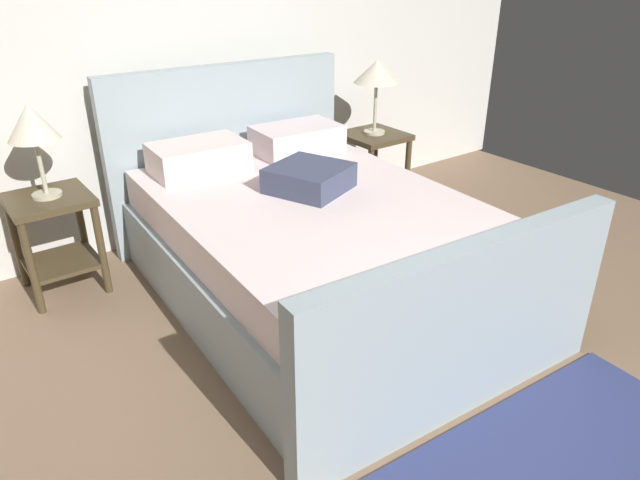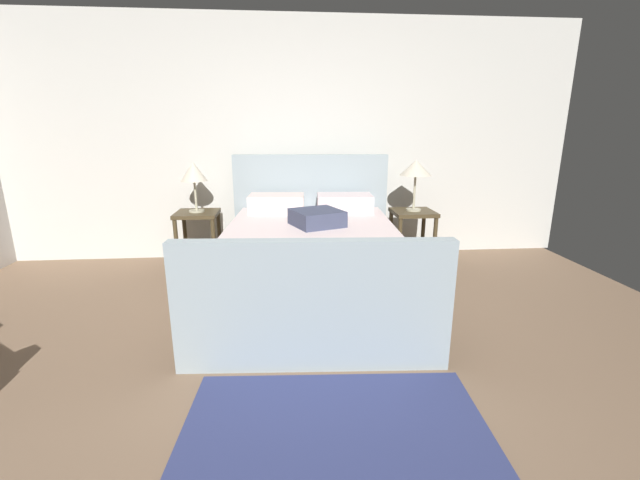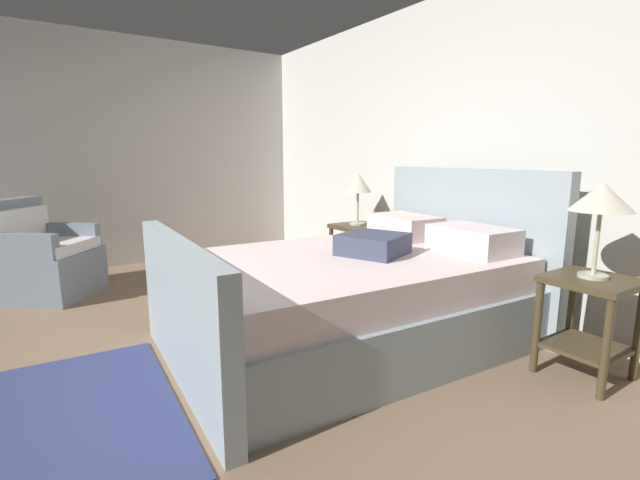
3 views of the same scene
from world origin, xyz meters
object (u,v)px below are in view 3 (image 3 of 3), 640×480
object	(u,v)px
table_lamp_right	(602,200)
table_lamp_left	(358,184)
nightstand_left	(357,244)
armchair	(42,259)
nightstand_right	(589,311)
bed	(355,293)

from	to	relation	value
table_lamp_right	table_lamp_left	world-z (taller)	table_lamp_right
nightstand_left	table_lamp_left	distance (m)	0.61
armchair	nightstand_right	bearing A→B (deg)	35.78
bed	table_lamp_right	xyz separation A→B (m)	(1.16, 0.80, 0.69)
nightstand_right	armchair	distance (m)	4.39
nightstand_right	table_lamp_left	xyz separation A→B (m)	(-2.32, 0.13, 0.61)
table_lamp_left	armchair	bearing A→B (deg)	-114.68
bed	nightstand_left	world-z (taller)	bed
nightstand_right	armchair	bearing A→B (deg)	-144.22
bed	nightstand_right	xyz separation A→B (m)	(1.16, 0.80, 0.05)
bed	table_lamp_right	size ratio (longest dim) A/B	4.52
armchair	table_lamp_left	bearing A→B (deg)	65.32
nightstand_right	table_lamp_right	world-z (taller)	table_lamp_right
bed	nightstand_left	distance (m)	1.49
nightstand_right	armchair	size ratio (longest dim) A/B	0.59
table_lamp_right	nightstand_left	bearing A→B (deg)	176.72
table_lamp_right	armchair	xyz separation A→B (m)	(-3.56, -2.57, -0.70)
nightstand_right	table_lamp_left	bearing A→B (deg)	176.72
bed	table_lamp_left	bearing A→B (deg)	141.14
table_lamp_right	nightstand_right	bearing A→B (deg)	-135.00
table_lamp_right	table_lamp_left	size ratio (longest dim) A/B	1.03
bed	armchair	distance (m)	2.98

